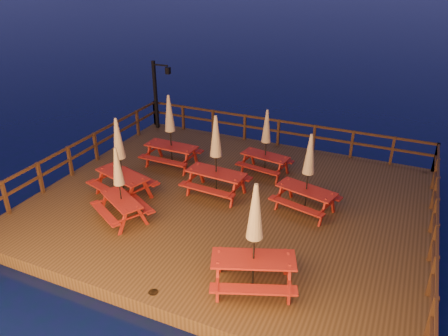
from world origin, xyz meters
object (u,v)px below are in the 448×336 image
at_px(picnic_table_1, 308,173).
at_px(picnic_table_2, 170,130).
at_px(picnic_table_0, 266,141).
at_px(lamp_post, 158,89).

height_order(picnic_table_1, picnic_table_2, picnic_table_2).
bearing_deg(picnic_table_2, picnic_table_0, 14.72).
relative_size(picnic_table_0, picnic_table_1, 0.94).
height_order(lamp_post, picnic_table_0, lamp_post).
height_order(lamp_post, picnic_table_1, lamp_post).
distance_m(lamp_post, picnic_table_0, 6.22).
height_order(lamp_post, picnic_table_2, lamp_post).
bearing_deg(picnic_table_1, lamp_post, 165.34).
relative_size(picnic_table_1, picnic_table_2, 0.94).
xyz_separation_m(lamp_post, picnic_table_1, (7.70, -4.21, -0.48)).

